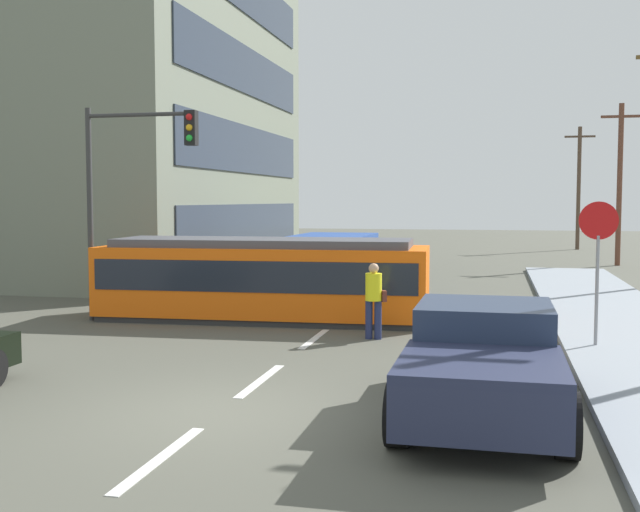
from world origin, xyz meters
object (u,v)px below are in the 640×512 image
stop_sign (598,243)px  utility_pole_distant (579,186)px  utility_pole_far (620,181)px  pedestrian_crossing (374,296)px  city_bus (328,260)px  parked_sedan_mid (188,277)px  pickup_truck_parked (484,361)px  streetcar_tram (264,278)px  traffic_light_mast (130,172)px

stop_sign → utility_pole_distant: size_ratio=0.38×
stop_sign → utility_pole_far: bearing=80.5°
pedestrian_crossing → utility_pole_distant: (7.63, 33.10, 3.00)m
city_bus → parked_sedan_mid: (-4.08, -2.16, -0.45)m
city_bus → utility_pole_far: bearing=49.8°
pickup_truck_parked → parked_sedan_mid: 15.03m
pickup_truck_parked → stop_sign: size_ratio=1.74×
utility_pole_distant → pickup_truck_parked: bearing=-97.6°
streetcar_tram → parked_sedan_mid: (-3.70, 3.96, -0.45)m
pedestrian_crossing → utility_pole_distant: 34.10m
stop_sign → traffic_light_mast: bearing=172.4°
city_bus → utility_pole_far: (11.01, 13.05, 2.86)m
pickup_truck_parked → stop_sign: (2.15, 5.28, 1.40)m
stop_sign → utility_pole_far: size_ratio=0.38×
utility_pole_far → pickup_truck_parked: bearing=-102.1°
parked_sedan_mid → utility_pole_distant: utility_pole_distant is taller
pickup_truck_parked → pedestrian_crossing: bearing=113.0°
parked_sedan_mid → pickup_truck_parked: bearing=-51.8°
city_bus → utility_pole_distant: size_ratio=0.72×
traffic_light_mast → city_bus: bearing=64.5°
streetcar_tram → traffic_light_mast: traffic_light_mast is taller
pickup_truck_parked → traffic_light_mast: size_ratio=0.94×
traffic_light_mast → utility_pole_far: utility_pole_far is taller
streetcar_tram → pedestrian_crossing: size_ratio=5.04×
pedestrian_crossing → utility_pole_far: bearing=68.9°
stop_sign → city_bus: bearing=130.3°
city_bus → traffic_light_mast: 8.46m
pickup_truck_parked → utility_pole_far: utility_pole_far is taller
city_bus → utility_pole_far: 17.31m
streetcar_tram → pedestrian_crossing: 3.84m
pickup_truck_parked → utility_pole_far: size_ratio=0.67×
streetcar_tram → stop_sign: (7.75, -2.57, 1.12)m
utility_pole_far → traffic_light_mast: bearing=-125.5°
streetcar_tram → utility_pole_distant: 32.90m
utility_pole_far → stop_sign: bearing=-99.5°
city_bus → stop_sign: size_ratio=1.89×
pickup_truck_parked → stop_sign: stop_sign is taller
stop_sign → utility_pole_distant: bearing=84.8°
streetcar_tram → utility_pole_far: (11.39, 19.17, 2.85)m
streetcar_tram → stop_sign: stop_sign is taller
parked_sedan_mid → traffic_light_mast: (0.63, -5.09, 3.11)m
utility_pole_distant → utility_pole_far: bearing=-87.1°
pedestrian_crossing → utility_pole_far: 23.05m
parked_sedan_mid → utility_pole_distant: size_ratio=0.55×
city_bus → pickup_truck_parked: size_ratio=1.08×
traffic_light_mast → stop_sign: bearing=-7.6°
stop_sign → pickup_truck_parked: bearing=-112.2°
stop_sign → utility_pole_far: (3.65, 21.74, 1.73)m
streetcar_tram → traffic_light_mast: bearing=-159.8°
pedestrian_crossing → utility_pole_far: size_ratio=0.22×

